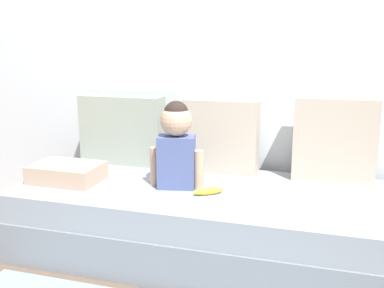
{
  "coord_description": "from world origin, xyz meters",
  "views": [
    {
      "loc": [
        0.62,
        -2.32,
        1.21
      ],
      "look_at": [
        -0.08,
        0.0,
        0.65
      ],
      "focal_mm": 41.65,
      "sensor_mm": 36.0,
      "label": 1
    }
  ],
  "objects_px": {
    "banana": "(208,191)",
    "folded_blanket": "(67,173)",
    "couch": "(206,221)",
    "throw_pillow_left": "(122,130)",
    "throw_pillow_right": "(334,140)",
    "toddler": "(176,143)",
    "throw_pillow_center": "(221,136)"
  },
  "relations": [
    {
      "from": "toddler",
      "to": "folded_blanket",
      "type": "relative_size",
      "value": 1.23
    },
    {
      "from": "throw_pillow_left",
      "to": "toddler",
      "type": "height_order",
      "value": "toddler"
    },
    {
      "from": "toddler",
      "to": "throw_pillow_center",
      "type": "bearing_deg",
      "value": 67.25
    },
    {
      "from": "banana",
      "to": "couch",
      "type": "bearing_deg",
      "value": 111.62
    },
    {
      "from": "throw_pillow_right",
      "to": "toddler",
      "type": "height_order",
      "value": "same"
    },
    {
      "from": "throw_pillow_center",
      "to": "toddler",
      "type": "relative_size",
      "value": 0.95
    },
    {
      "from": "throw_pillow_right",
      "to": "banana",
      "type": "distance_m",
      "value": 0.83
    },
    {
      "from": "toddler",
      "to": "folded_blanket",
      "type": "distance_m",
      "value": 0.69
    },
    {
      "from": "folded_blanket",
      "to": "couch",
      "type": "bearing_deg",
      "value": 8.01
    },
    {
      "from": "throw_pillow_center",
      "to": "throw_pillow_right",
      "type": "height_order",
      "value": "throw_pillow_right"
    },
    {
      "from": "throw_pillow_left",
      "to": "folded_blanket",
      "type": "distance_m",
      "value": 0.53
    },
    {
      "from": "toddler",
      "to": "folded_blanket",
      "type": "height_order",
      "value": "toddler"
    },
    {
      "from": "throw_pillow_center",
      "to": "throw_pillow_left",
      "type": "bearing_deg",
      "value": 180.0
    },
    {
      "from": "banana",
      "to": "folded_blanket",
      "type": "relative_size",
      "value": 0.42
    },
    {
      "from": "couch",
      "to": "banana",
      "type": "bearing_deg",
      "value": -68.38
    },
    {
      "from": "couch",
      "to": "throw_pillow_left",
      "type": "distance_m",
      "value": 0.88
    },
    {
      "from": "banana",
      "to": "folded_blanket",
      "type": "bearing_deg",
      "value": -179.37
    },
    {
      "from": "throw_pillow_left",
      "to": "throw_pillow_center",
      "type": "xyz_separation_m",
      "value": [
        0.68,
        0.0,
        0.0
      ]
    },
    {
      "from": "throw_pillow_right",
      "to": "couch",
      "type": "bearing_deg",
      "value": -152.06
    },
    {
      "from": "couch",
      "to": "throw_pillow_center",
      "type": "height_order",
      "value": "throw_pillow_center"
    },
    {
      "from": "couch",
      "to": "banana",
      "type": "relative_size",
      "value": 12.96
    },
    {
      "from": "toddler",
      "to": "banana",
      "type": "bearing_deg",
      "value": -20.36
    },
    {
      "from": "couch",
      "to": "throw_pillow_right",
      "type": "bearing_deg",
      "value": 27.94
    },
    {
      "from": "throw_pillow_left",
      "to": "banana",
      "type": "distance_m",
      "value": 0.89
    },
    {
      "from": "throw_pillow_center",
      "to": "toddler",
      "type": "xyz_separation_m",
      "value": [
        -0.16,
        -0.39,
        0.03
      ]
    },
    {
      "from": "throw_pillow_center",
      "to": "toddler",
      "type": "height_order",
      "value": "toddler"
    },
    {
      "from": "throw_pillow_left",
      "to": "throw_pillow_right",
      "type": "relative_size",
      "value": 1.15
    },
    {
      "from": "couch",
      "to": "throw_pillow_center",
      "type": "distance_m",
      "value": 0.56
    },
    {
      "from": "folded_blanket",
      "to": "throw_pillow_left",
      "type": "bearing_deg",
      "value": 73.83
    },
    {
      "from": "throw_pillow_left",
      "to": "banana",
      "type": "xyz_separation_m",
      "value": [
        0.72,
        -0.47,
        -0.21
      ]
    },
    {
      "from": "throw_pillow_right",
      "to": "folded_blanket",
      "type": "relative_size",
      "value": 1.24
    },
    {
      "from": "throw_pillow_center",
      "to": "folded_blanket",
      "type": "xyz_separation_m",
      "value": [
        -0.82,
        -0.48,
        -0.18
      ]
    }
  ]
}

